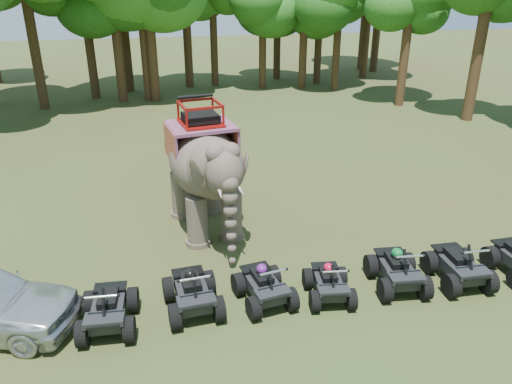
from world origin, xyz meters
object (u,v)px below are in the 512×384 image
elephant (204,167)px  atv_0 (107,304)px  atv_1 (192,287)px  atv_3 (329,279)px  atv_5 (460,261)px  atv_2 (264,281)px  atv_4 (398,265)px

elephant → atv_0: 5.55m
elephant → atv_1: bearing=-110.0°
elephant → atv_0: size_ratio=2.88×
atv_3 → atv_5: size_ratio=0.86×
atv_1 → atv_2: (1.78, -0.03, -0.04)m
atv_3 → atv_5: bearing=6.4°
atv_0 → atv_3: 5.41m
elephant → atv_4: 6.50m
atv_4 → atv_5: size_ratio=0.99×
atv_4 → atv_2: bearing=-175.6°
atv_4 → elephant: bearing=141.2°
elephant → atv_1: (-0.81, -4.32, -1.44)m
atv_2 → atv_4: 3.57m
atv_0 → atv_4: atv_4 is taller
atv_0 → atv_2: 3.77m
atv_1 → atv_5: bearing=-6.8°
atv_1 → atv_5: (7.06, -0.23, -0.00)m
elephant → atv_1: elephant is taller
elephant → atv_5: elephant is taller
atv_2 → atv_3: 1.66m
atv_1 → atv_3: 3.44m
atv_2 → atv_4: bearing=-10.9°
elephant → atv_5: 7.86m
atv_1 → atv_3: size_ratio=1.16×
atv_2 → atv_5: 5.28m
elephant → atv_3: size_ratio=3.26×
atv_3 → atv_4: (1.92, 0.11, 0.08)m
atv_0 → atv_5: (9.03, 0.02, 0.01)m
atv_2 → atv_1: bearing=169.0°
elephant → atv_5: bearing=-45.5°
atv_1 → atv_2: 1.78m
atv_3 → elephant: bearing=126.9°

